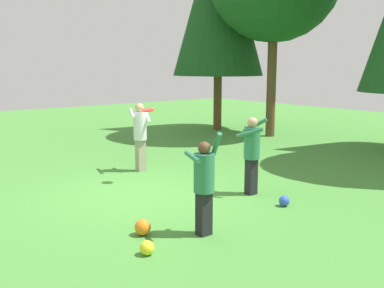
{
  "coord_description": "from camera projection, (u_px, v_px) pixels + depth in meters",
  "views": [
    {
      "loc": [
        7.88,
        -5.0,
        2.76
      ],
      "look_at": [
        0.44,
        0.97,
        1.05
      ],
      "focal_mm": 41.56,
      "sensor_mm": 36.0,
      "label": 1
    }
  ],
  "objects": [
    {
      "name": "ground_plane",
      "position": [
        144.0,
        194.0,
        9.62
      ],
      "size": [
        40.0,
        40.0,
        0.0
      ],
      "primitive_type": "plane",
      "color": "#478C38"
    },
    {
      "name": "person_catcher",
      "position": [
        140.0,
        131.0,
        11.51
      ],
      "size": [
        0.74,
        0.68,
        1.78
      ],
      "rotation": [
        0.0,
        0.0,
        -0.41
      ],
      "color": "gray",
      "rests_on": "ground_plane"
    },
    {
      "name": "ball_yellow",
      "position": [
        147.0,
        248.0,
        6.51
      ],
      "size": [
        0.22,
        0.22,
        0.22
      ],
      "primitive_type": "sphere",
      "color": "yellow",
      "rests_on": "ground_plane"
    },
    {
      "name": "person_bystander",
      "position": [
        252.0,
        149.0,
        9.42
      ],
      "size": [
        0.72,
        0.69,
        1.67
      ],
      "rotation": [
        0.0,
        0.0,
        -2.63
      ],
      "color": "black",
      "rests_on": "ground_plane"
    },
    {
      "name": "person_thrower",
      "position": [
        204.0,
        180.0,
        7.15
      ],
      "size": [
        0.58,
        0.6,
        1.72
      ],
      "rotation": [
        0.0,
        0.0,
        2.82
      ],
      "color": "black",
      "rests_on": "ground_plane"
    },
    {
      "name": "frisbee",
      "position": [
        148.0,
        110.0,
        10.2
      ],
      "size": [
        0.37,
        0.37,
        0.06
      ],
      "color": "red"
    },
    {
      "name": "ball_blue",
      "position": [
        284.0,
        201.0,
        8.76
      ],
      "size": [
        0.21,
        0.21,
        0.21
      ],
      "primitive_type": "sphere",
      "color": "blue",
      "rests_on": "ground_plane"
    },
    {
      "name": "ball_orange",
      "position": [
        143.0,
        227.0,
        7.27
      ],
      "size": [
        0.27,
        0.27,
        0.27
      ],
      "primitive_type": "sphere",
      "color": "orange",
      "rests_on": "ground_plane"
    }
  ]
}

